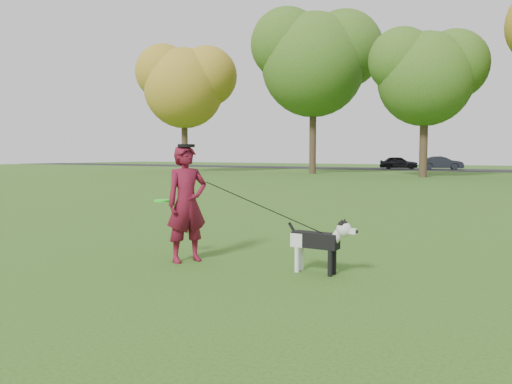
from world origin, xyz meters
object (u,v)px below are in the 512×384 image
Objects in this scene: dog at (321,239)px; car_mid at (442,163)px; man at (187,204)px; car_left at (399,163)px.

dog is 40.66m from car_mid.
car_left is (-7.94, 40.48, -0.18)m from man.
car_left is at bearing 103.64° from dog.
man is 0.44× the size of car_mid.
man is at bearing -171.42° from dog.
car_mid reaches higher than dog.
man is at bearing 169.54° from car_mid.
car_mid is (-4.21, 40.48, -0.18)m from man.
man is 1.72× the size of dog.
dog is at bearing -53.74° from man.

